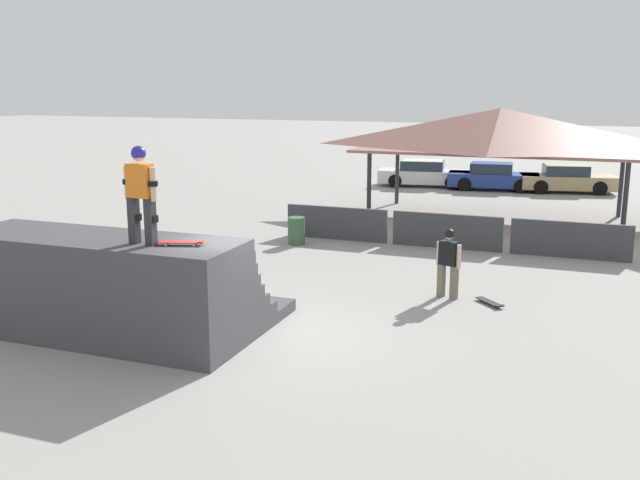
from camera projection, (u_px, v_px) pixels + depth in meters
ground_plane at (260, 338)px, 13.98m from camera, size 160.00×160.00×0.00m
quarter_pipe_ramp at (112, 289)px, 14.21m from camera, size 5.82×3.82×2.02m
skater_on_deck at (140, 188)px, 12.77m from camera, size 0.77×0.27×1.79m
skateboard_on_deck at (183, 242)px, 12.89m from camera, size 0.86×0.45×0.09m
bystander_walking at (449, 258)px, 16.41m from camera, size 0.63×0.35×1.64m
skateboard_on_ground at (490, 302)px, 16.07m from camera, size 0.73×0.73×0.09m
barrier_fence at (447, 231)px, 21.55m from camera, size 10.42×0.12×1.05m
pavilion_shelter at (500, 130)px, 25.75m from camera, size 10.10×4.73×4.04m
trash_bin at (296, 231)px, 22.09m from camera, size 0.52×0.52×0.85m
parked_car_white at (424, 174)px, 34.68m from camera, size 4.58×2.28×1.27m
parked_car_blue at (493, 177)px, 33.47m from camera, size 4.28×2.01×1.27m
parked_car_tan at (567, 179)px, 32.71m from camera, size 4.43×2.50×1.27m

